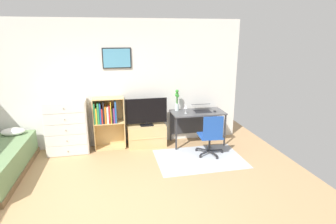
# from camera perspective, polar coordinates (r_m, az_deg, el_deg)

# --- Properties ---
(ground_plane) EXTENTS (7.20, 7.20, 0.00)m
(ground_plane) POSITION_cam_1_polar(r_m,az_deg,el_deg) (4.25, -12.88, -18.91)
(ground_plane) COLOR tan
(wall_back_with_posters) EXTENTS (6.12, 0.09, 2.70)m
(wall_back_with_posters) POSITION_cam_1_polar(r_m,az_deg,el_deg) (6.03, -13.58, 5.48)
(wall_back_with_posters) COLOR silver
(wall_back_with_posters) RESTS_ON ground_plane
(area_rug) EXTENTS (1.70, 1.20, 0.01)m
(area_rug) POSITION_cam_1_polar(r_m,az_deg,el_deg) (5.60, 6.51, -9.50)
(area_rug) COLOR #B2B7BC
(area_rug) RESTS_ON ground_plane
(dresser) EXTENTS (0.82, 0.46, 1.13)m
(dresser) POSITION_cam_1_polar(r_m,az_deg,el_deg) (6.02, -20.09, -2.85)
(dresser) COLOR white
(dresser) RESTS_ON ground_plane
(bookshelf) EXTENTS (0.65, 0.30, 1.11)m
(bookshelf) POSITION_cam_1_polar(r_m,az_deg,el_deg) (5.98, -12.42, -1.27)
(bookshelf) COLOR tan
(bookshelf) RESTS_ON ground_plane
(tv_stand) EXTENTS (0.82, 0.41, 0.47)m
(tv_stand) POSITION_cam_1_polar(r_m,az_deg,el_deg) (6.12, -4.39, -4.82)
(tv_stand) COLOR tan
(tv_stand) RESTS_ON ground_plane
(television) EXTENTS (0.89, 0.16, 0.60)m
(television) POSITION_cam_1_polar(r_m,az_deg,el_deg) (5.93, -4.47, -0.02)
(television) COLOR black
(television) RESTS_ON tv_stand
(desk) EXTENTS (1.16, 0.59, 0.74)m
(desk) POSITION_cam_1_polar(r_m,az_deg,el_deg) (6.22, 5.87, -0.93)
(desk) COLOR #4C4C4F
(desk) RESTS_ON ground_plane
(office_chair) EXTENTS (0.57, 0.58, 0.86)m
(office_chair) POSITION_cam_1_polar(r_m,az_deg,el_deg) (5.60, 8.90, -4.58)
(office_chair) COLOR #232326
(office_chair) RESTS_ON ground_plane
(laptop) EXTENTS (0.39, 0.41, 0.16)m
(laptop) POSITION_cam_1_polar(r_m,az_deg,el_deg) (6.18, 6.95, 0.83)
(laptop) COLOR #333338
(laptop) RESTS_ON desk
(computer_mouse) EXTENTS (0.06, 0.10, 0.03)m
(computer_mouse) POSITION_cam_1_polar(r_m,az_deg,el_deg) (6.15, 9.64, 0.19)
(computer_mouse) COLOR #262628
(computer_mouse) RESTS_ON desk
(bamboo_vase) EXTENTS (0.09, 0.11, 0.48)m
(bamboo_vase) POSITION_cam_1_polar(r_m,az_deg,el_deg) (6.11, 1.86, 2.39)
(bamboo_vase) COLOR silver
(bamboo_vase) RESTS_ON desk
(wine_glass) EXTENTS (0.07, 0.07, 0.18)m
(wine_glass) POSITION_cam_1_polar(r_m,az_deg,el_deg) (5.93, 3.71, 0.99)
(wine_glass) COLOR silver
(wine_glass) RESTS_ON desk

